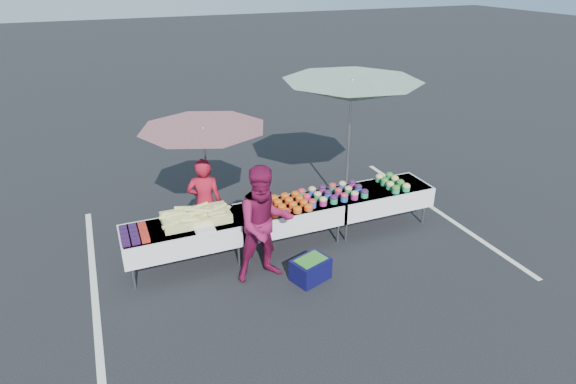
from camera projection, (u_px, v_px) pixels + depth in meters
name	position (u px, v px, depth m)	size (l,w,h in m)	color
ground	(288.00, 243.00, 8.42)	(80.00, 80.00, 0.00)	black
stripe_left	(94.00, 286.00, 7.31)	(0.10, 5.00, 0.00)	silver
stripe_right	(437.00, 211.00, 9.52)	(0.10, 5.00, 0.00)	silver
table_left	(182.00, 235.00, 7.54)	(1.86, 0.81, 0.75)	white
table_center	(288.00, 214.00, 8.17)	(1.86, 0.81, 0.75)	white
table_right	(379.00, 196.00, 8.79)	(1.86, 0.81, 0.75)	white
berry_punnets	(134.00, 234.00, 7.16)	(0.40, 0.54, 0.08)	black
corn_pile	(196.00, 216.00, 7.55)	(1.16, 0.57, 0.26)	#BBBE61
plastic_bags	(205.00, 229.00, 7.31)	(0.30, 0.25, 0.05)	white
carrot_bowls	(280.00, 205.00, 8.01)	(0.95, 0.69, 0.11)	#D64A17
potato_cups	(333.00, 193.00, 8.35)	(1.14, 0.58, 0.16)	#254CB0
bean_baskets	(392.00, 182.00, 8.76)	(0.36, 0.68, 0.15)	#228B57
vendor	(205.00, 203.00, 8.09)	(0.58, 0.38, 1.58)	maroon
customer	(265.00, 224.00, 7.16)	(0.90, 0.70, 1.85)	maroon
umbrella_left	(204.00, 138.00, 7.69)	(2.13, 2.13, 2.10)	black
umbrella_right	(351.00, 92.00, 8.61)	(3.02, 3.02, 2.59)	black
storage_bin	(311.00, 269.00, 7.40)	(0.65, 0.56, 0.36)	#0C0B39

